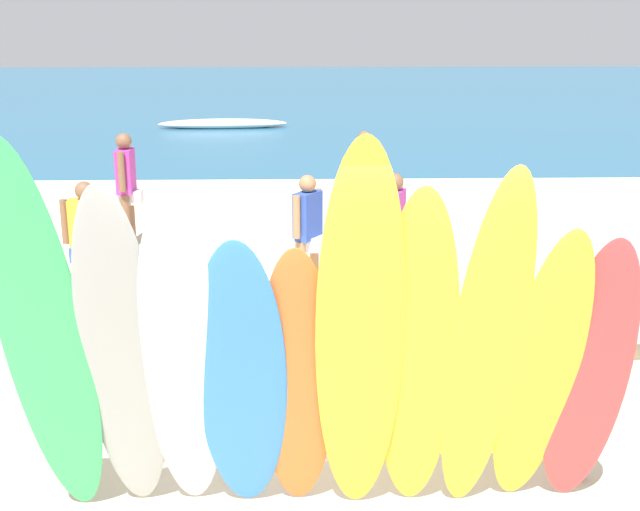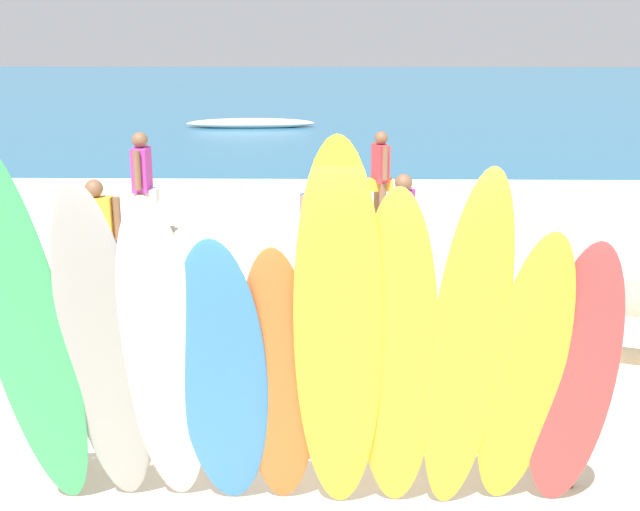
% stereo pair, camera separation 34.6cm
% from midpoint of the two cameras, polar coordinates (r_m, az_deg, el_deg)
% --- Properties ---
extents(ground, '(60.00, 60.00, 0.00)m').
position_cam_midpoint_polar(ground, '(19.61, -1.50, 6.44)').
color(ground, beige).
extents(ocean_water, '(60.00, 40.00, 0.02)m').
position_cam_midpoint_polar(ocean_water, '(37.25, -1.59, 10.98)').
color(ocean_water, '#235B7F').
rests_on(ocean_water, ground).
extents(surfboard_rack, '(3.77, 0.07, 0.70)m').
position_cam_midpoint_polar(surfboard_rack, '(5.98, -1.10, -10.68)').
color(surfboard_rack, brown).
rests_on(surfboard_rack, ground).
extents(surfboard_green_0, '(0.59, 0.94, 2.68)m').
position_cam_midpoint_polar(surfboard_green_0, '(5.36, -19.98, -5.85)').
color(surfboard_green_0, '#38B266').
rests_on(surfboard_green_0, ground).
extents(surfboard_grey_1, '(0.55, 0.94, 2.43)m').
position_cam_midpoint_polar(surfboard_grey_1, '(5.33, -15.14, -7.06)').
color(surfboard_grey_1, '#999EA3').
rests_on(surfboard_grey_1, ground).
extents(surfboard_white_2, '(0.54, 0.93, 2.34)m').
position_cam_midpoint_polar(surfboard_white_2, '(5.28, -11.21, -7.48)').
color(surfboard_white_2, white).
rests_on(surfboard_white_2, ground).
extents(surfboard_blue_3, '(0.58, 0.75, 2.08)m').
position_cam_midpoint_polar(surfboard_blue_3, '(5.32, -7.26, -8.69)').
color(surfboard_blue_3, '#337AD1').
rests_on(surfboard_blue_3, ground).
extents(surfboard_orange_4, '(0.49, 0.69, 2.00)m').
position_cam_midpoint_polar(surfboard_orange_4, '(5.35, -3.46, -8.86)').
color(surfboard_orange_4, orange).
rests_on(surfboard_orange_4, ground).
extents(surfboard_yellow_5, '(0.58, 0.95, 2.69)m').
position_cam_midpoint_polar(surfboard_yellow_5, '(5.06, 0.78, -6.12)').
color(surfboard_yellow_5, yellow).
rests_on(surfboard_yellow_5, ground).
extents(surfboard_yellow_6, '(0.58, 0.90, 2.40)m').
position_cam_midpoint_polar(surfboard_yellow_6, '(5.20, 4.70, -7.28)').
color(surfboard_yellow_6, yellow).
rests_on(surfboard_yellow_6, ground).
extents(surfboard_yellow_7, '(0.53, 0.89, 2.51)m').
position_cam_midpoint_polar(surfboard_yellow_7, '(5.22, 9.34, -6.69)').
color(surfboard_yellow_7, yellow).
rests_on(surfboard_yellow_7, ground).
extents(surfboard_yellow_8, '(0.57, 0.83, 2.12)m').
position_cam_midpoint_polar(surfboard_yellow_8, '(5.47, 13.04, -8.01)').
color(surfboard_yellow_8, yellow).
rests_on(surfboard_yellow_8, ground).
extents(surfboard_red_9, '(0.54, 0.66, 2.04)m').
position_cam_midpoint_polar(surfboard_red_9, '(5.62, 16.20, -8.06)').
color(surfboard_red_9, '#D13D42').
rests_on(surfboard_red_9, ground).
extents(beachgoer_strolling, '(0.43, 0.63, 1.66)m').
position_cam_midpoint_polar(beachgoer_strolling, '(12.42, -13.87, 4.88)').
color(beachgoer_strolling, brown).
rests_on(beachgoer_strolling, ground).
extents(beachgoer_near_rack, '(0.40, 0.57, 1.53)m').
position_cam_midpoint_polar(beachgoer_near_rack, '(13.31, 2.27, 5.72)').
color(beachgoer_near_rack, brown).
rests_on(beachgoer_near_rack, ground).
extents(beachgoer_midbeach, '(0.39, 0.54, 1.50)m').
position_cam_midpoint_polar(beachgoer_midbeach, '(9.88, 4.06, 1.99)').
color(beachgoer_midbeach, brown).
rests_on(beachgoer_midbeach, ground).
extents(beachgoer_by_water, '(0.39, 0.49, 1.48)m').
position_cam_midpoint_polar(beachgoer_by_water, '(9.85, -1.86, 1.91)').
color(beachgoer_by_water, '#9E704C').
rests_on(beachgoer_by_water, ground).
extents(beachgoer_photographing, '(0.57, 0.24, 1.49)m').
position_cam_midpoint_polar(beachgoer_photographing, '(9.83, -16.55, 1.24)').
color(beachgoer_photographing, brown).
rests_on(beachgoer_photographing, ground).
extents(beach_chair_red, '(0.71, 0.86, 0.80)m').
position_cam_midpoint_polar(beach_chair_red, '(8.85, 19.40, -3.58)').
color(beach_chair_red, '#B7B7BC').
rests_on(beach_chair_red, ground).
extents(distant_boat, '(3.91, 0.94, 0.31)m').
position_cam_midpoint_polar(distant_boat, '(25.67, -7.04, 8.90)').
color(distant_boat, silver).
rests_on(distant_boat, ground).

